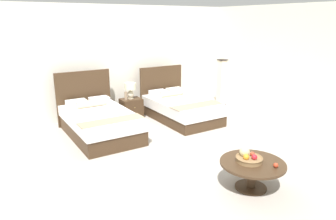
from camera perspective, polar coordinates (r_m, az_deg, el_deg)
name	(u,v)px	position (r m, az deg, el deg)	size (l,w,h in m)	color
ground_plane	(179,148)	(6.24, 2.04, -7.00)	(10.37, 9.33, 0.02)	#A89F95
wall_back	(118,61)	(8.32, -9.21, 8.83)	(10.37, 0.12, 2.82)	silver
wall_side_right	(281,62)	(8.45, 20.02, 8.19)	(0.12, 4.93, 2.82)	silver
bed_near_window	(99,122)	(6.95, -12.53, -2.09)	(1.32, 2.15, 1.29)	#3F2B1A
bed_near_corner	(180,108)	(7.90, 2.24, 0.42)	(1.29, 2.08, 1.23)	#3F2B1A
nightstand	(131,109)	(7.98, -6.73, 0.23)	(0.52, 0.41, 0.53)	#3F2B1A
table_lamp	(130,89)	(7.88, -6.92, 3.89)	(0.28, 0.28, 0.40)	beige
vase	(126,96)	(7.79, -7.72, 2.58)	(0.07, 0.07, 0.21)	#967C62
coffee_table	(252,168)	(4.86, 15.17, -10.25)	(0.96, 0.96, 0.43)	#3F2B1A
fruit_bowl	(248,157)	(4.80, 14.49, -8.40)	(0.40, 0.40, 0.21)	olive
loose_apple	(276,165)	(4.73, 19.14, -9.55)	(0.07, 0.07, 0.07)	#B93A20
floor_lamp_corner	(221,83)	(9.29, 9.75, 4.98)	(0.24, 0.24, 1.35)	black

